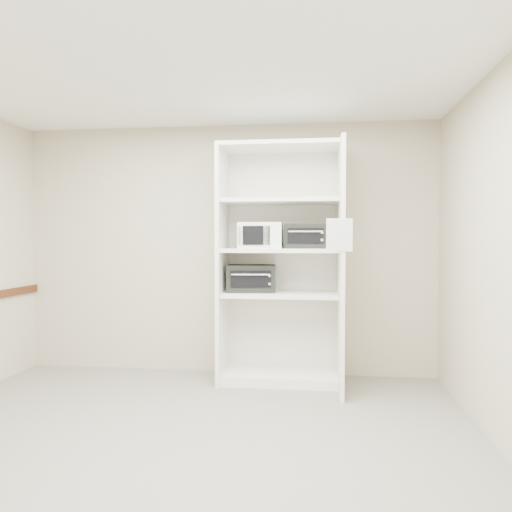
# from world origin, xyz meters

# --- Properties ---
(floor) EXTENTS (4.50, 4.00, 0.01)m
(floor) POSITION_xyz_m (0.00, 0.00, 0.00)
(floor) COLOR slate
(floor) RESTS_ON ground
(ceiling) EXTENTS (4.50, 4.00, 0.01)m
(ceiling) POSITION_xyz_m (0.00, 0.00, 2.70)
(ceiling) COLOR white
(wall_back) EXTENTS (4.50, 0.02, 2.70)m
(wall_back) POSITION_xyz_m (0.00, 2.00, 1.35)
(wall_back) COLOR #BBB392
(wall_back) RESTS_ON ground
(shelving_unit) EXTENTS (1.24, 0.92, 2.42)m
(shelving_unit) POSITION_xyz_m (0.67, 1.70, 1.13)
(shelving_unit) COLOR silver
(shelving_unit) RESTS_ON floor
(microwave) EXTENTS (0.45, 0.34, 0.26)m
(microwave) POSITION_xyz_m (0.42, 1.66, 1.50)
(microwave) COLOR white
(microwave) RESTS_ON shelving_unit
(toaster_oven_upper) EXTENTS (0.44, 0.33, 0.25)m
(toaster_oven_upper) POSITION_xyz_m (0.88, 1.73, 1.49)
(toaster_oven_upper) COLOR black
(toaster_oven_upper) RESTS_ON shelving_unit
(toaster_oven_lower) EXTENTS (0.53, 0.42, 0.28)m
(toaster_oven_lower) POSITION_xyz_m (0.31, 1.75, 1.06)
(toaster_oven_lower) COLOR black
(toaster_oven_lower) RESTS_ON shelving_unit
(paper_sign) EXTENTS (0.22, 0.01, 0.29)m
(paper_sign) POSITION_xyz_m (1.19, 1.07, 1.50)
(paper_sign) COLOR white
(paper_sign) RESTS_ON shelving_unit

